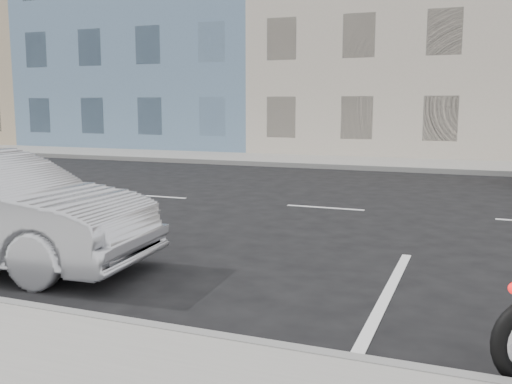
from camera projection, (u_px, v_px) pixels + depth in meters
ground at (427, 215)px, 10.85m from camera, size 120.00×120.00×0.00m
sidewalk_far at (305, 161)px, 20.65m from camera, size 80.00×3.40×0.15m
curb_far at (291, 165)px, 19.08m from camera, size 80.00×0.12×0.16m
bldg_far_west at (8, 39)px, 34.34m from camera, size 12.00×12.00×12.00m
bldg_blue at (184, 20)px, 29.93m from camera, size 12.00×12.00×13.00m
bldg_cream at (419, 23)px, 25.70m from camera, size 12.00×12.00×11.50m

